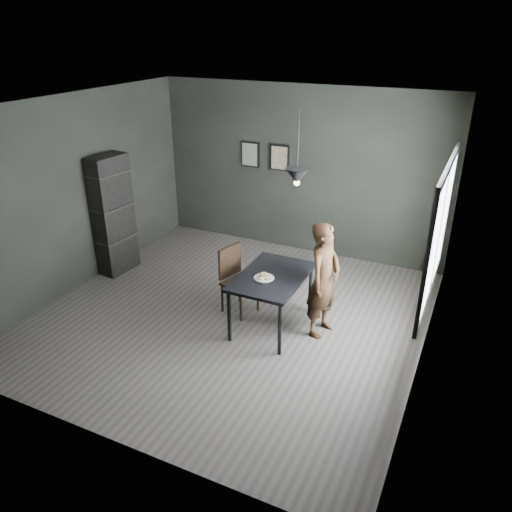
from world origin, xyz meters
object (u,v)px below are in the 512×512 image
at_px(cafe_table, 272,281).
at_px(white_plate, 264,278).
at_px(wood_chair, 235,275).
at_px(pendant_lamp, 297,176).
at_px(woman, 324,280).
at_px(shelf_unit, 112,215).

height_order(cafe_table, white_plate, white_plate).
bearing_deg(wood_chair, pendant_lamp, 11.29).
bearing_deg(woman, cafe_table, 114.34).
bearing_deg(white_plate, shelf_unit, 168.10).
height_order(white_plate, woman, woman).
xyz_separation_m(wood_chair, pendant_lamp, (0.87, -0.08, 1.52)).
bearing_deg(pendant_lamp, white_plate, -142.68).
distance_m(white_plate, pendant_lamp, 1.35).
relative_size(wood_chair, pendant_lamp, 1.08).
bearing_deg(shelf_unit, pendant_lamp, -0.57).
relative_size(cafe_table, wood_chair, 1.28).
distance_m(cafe_table, woman, 0.66).
bearing_deg(pendant_lamp, shelf_unit, 173.31).
bearing_deg(pendant_lamp, woman, 6.70).
distance_m(white_plate, woman, 0.74).
height_order(shelf_unit, pendant_lamp, pendant_lamp).
distance_m(shelf_unit, pendant_lamp, 3.38).
distance_m(white_plate, wood_chair, 0.68).
distance_m(cafe_table, wood_chair, 0.66).
distance_m(woman, pendant_lamp, 1.35).
distance_m(cafe_table, pendant_lamp, 1.41).
relative_size(cafe_table, woman, 0.79).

